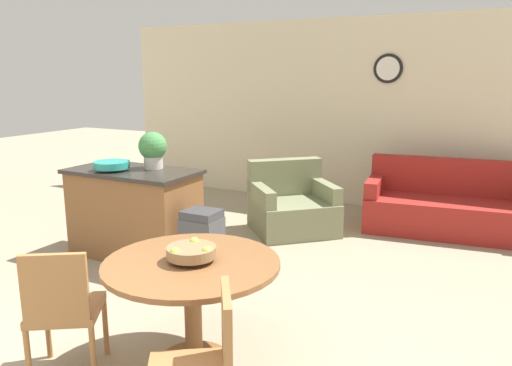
# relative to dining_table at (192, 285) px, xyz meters

# --- Properties ---
(wall_back) EXTENTS (8.00, 0.09, 2.70)m
(wall_back) POSITION_rel_dining_table_xyz_m (-0.14, 4.62, 0.78)
(wall_back) COLOR beige
(wall_back) RESTS_ON ground_plane
(dining_table) EXTENTS (1.14, 1.14, 0.74)m
(dining_table) POSITION_rel_dining_table_xyz_m (0.00, 0.00, 0.00)
(dining_table) COLOR brown
(dining_table) RESTS_ON ground_plane
(dining_chair_near_left) EXTENTS (0.58, 0.58, 0.88)m
(dining_chair_near_left) POSITION_rel_dining_table_xyz_m (-0.63, -0.49, -0.07)
(dining_chair_near_left) COLOR #9E6B3D
(dining_chair_near_left) RESTS_ON ground_plane
(dining_chair_near_right) EXTENTS (0.58, 0.58, 0.88)m
(dining_chair_near_right) POSITION_rel_dining_table_xyz_m (0.49, -0.63, -0.07)
(dining_chair_near_right) COLOR #9E6B3D
(dining_chair_near_right) RESTS_ON ground_plane
(fruit_bowl) EXTENTS (0.32, 0.32, 0.12)m
(fruit_bowl) POSITION_rel_dining_table_xyz_m (0.00, -0.00, 0.23)
(fruit_bowl) COLOR olive
(fruit_bowl) RESTS_ON dining_table
(kitchen_island) EXTENTS (1.38, 0.73, 0.93)m
(kitchen_island) POSITION_rel_dining_table_xyz_m (-1.74, 1.46, -0.10)
(kitchen_island) COLOR brown
(kitchen_island) RESTS_ON ground_plane
(teal_bowl) EXTENTS (0.37, 0.37, 0.09)m
(teal_bowl) POSITION_rel_dining_table_xyz_m (-1.89, 1.33, 0.42)
(teal_bowl) COLOR teal
(teal_bowl) RESTS_ON kitchen_island
(potted_plant) EXTENTS (0.30, 0.30, 0.39)m
(potted_plant) POSITION_rel_dining_table_xyz_m (-1.58, 1.62, 0.57)
(potted_plant) COLOR beige
(potted_plant) RESTS_ON kitchen_island
(trash_bin) EXTENTS (0.35, 0.30, 0.65)m
(trash_bin) POSITION_rel_dining_table_xyz_m (-0.79, 1.32, -0.25)
(trash_bin) COLOR #47474C
(trash_bin) RESTS_ON ground_plane
(couch) EXTENTS (2.08, 1.07, 0.87)m
(couch) POSITION_rel_dining_table_xyz_m (1.17, 3.85, -0.27)
(couch) COLOR maroon
(couch) RESTS_ON ground_plane
(armchair) EXTENTS (1.29, 1.29, 0.85)m
(armchair) POSITION_rel_dining_table_xyz_m (-0.58, 3.01, -0.28)
(armchair) COLOR #7A7F5B
(armchair) RESTS_ON ground_plane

